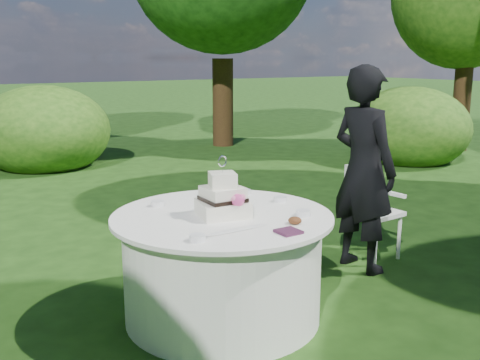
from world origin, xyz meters
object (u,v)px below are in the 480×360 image
object	(u,v)px
cake	(223,200)
table	(222,266)
guest	(364,170)
chair	(369,203)
napkins	(288,232)

from	to	relation	value
cake	table	bearing A→B (deg)	75.43
guest	cake	size ratio (longest dim) A/B	4.18
cake	chair	size ratio (longest dim) A/B	0.49
cake	napkins	bearing A→B (deg)	-76.72
napkins	cake	distance (m)	0.59
table	cake	world-z (taller)	cake
cake	chair	xyz separation A→B (m)	(1.83, 0.38, -0.37)
guest	chair	bearing A→B (deg)	-58.73
cake	chair	world-z (taller)	cake
napkins	chair	world-z (taller)	chair
napkins	guest	size ratio (longest dim) A/B	0.08
napkins	table	size ratio (longest dim) A/B	0.09
guest	table	world-z (taller)	guest
napkins	chair	size ratio (longest dim) A/B	0.16
napkins	chair	xyz separation A→B (m)	(1.69, 0.94, -0.26)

